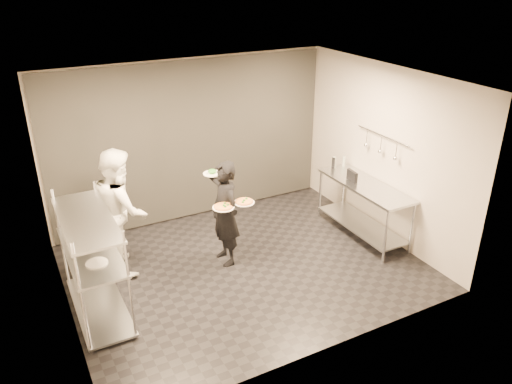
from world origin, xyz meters
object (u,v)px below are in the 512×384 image
pass_rack (93,260)px  bottle_green (334,163)px  chef (121,210)px  bottle_clear (344,162)px  pizza_plate_near (223,207)px  bottle_dark (334,163)px  pizza_plate_far (244,202)px  waiter (225,214)px  pos_monitor (352,176)px  prep_counter (364,201)px  salad_plate (212,172)px

pass_rack → bottle_green: 4.36m
chef → bottle_clear: size_ratio=10.27×
pass_rack → chef: chef is taller
chef → pizza_plate_near: bearing=-118.2°
bottle_clear → bottle_dark: bearing=177.0°
chef → bottle_dark: chef is taller
pizza_plate_far → pizza_plate_near: bearing=174.7°
chef → bottle_green: chef is taller
chef → pizza_plate_near: chef is taller
waiter → pizza_plate_near: (-0.12, -0.22, 0.24)m
pizza_plate_far → pos_monitor: bearing=4.1°
pizza_plate_near → bottle_green: (2.42, 0.71, -0.02)m
prep_counter → bottle_dark: 0.90m
pizza_plate_near → waiter: bearing=61.3°
waiter → bottle_clear: (2.51, 0.48, 0.20)m
pass_rack → chef: 1.10m
pizza_plate_far → bottle_green: bottle_green is taller
salad_plate → bottle_green: 2.39m
pass_rack → bottle_green: pass_rack is taller
salad_plate → bottle_dark: salad_plate is taller
pos_monitor → bottle_green: bearing=89.0°
waiter → pizza_plate_near: waiter is taller
chef → pizza_plate_far: chef is taller
pass_rack → pizza_plate_far: size_ratio=5.43×
waiter → pizza_plate_far: waiter is taller
pos_monitor → bottle_clear: same height
pizza_plate_near → bottle_clear: (2.63, 0.70, -0.04)m
prep_counter → waiter: size_ratio=1.11×
pos_monitor → pass_rack: bearing=-171.7°
pass_rack → waiter: 2.00m
prep_counter → bottle_clear: bottle_clear is taller
pizza_plate_far → bottle_green: 2.24m
waiter → bottle_dark: waiter is taller
prep_counter → pizza_plate_far: (-2.16, 0.06, 0.44)m
pizza_plate_far → bottle_dark: bottle_dark is taller
waiter → prep_counter: bearing=81.5°
bottle_dark → salad_plate: bearing=-175.1°
salad_plate → chef: bearing=166.9°
prep_counter → pizza_plate_near: size_ratio=5.78×
prep_counter → chef: size_ratio=0.97×
bottle_green → bottle_dark: size_ratio=1.01×
bottle_green → bottle_clear: (0.21, -0.01, -0.02)m
salad_plate → pos_monitor: 2.35m
bottle_green → bottle_clear: size_ratio=1.17×
pizza_plate_far → salad_plate: salad_plate is taller
chef → pos_monitor: (3.61, -0.70, 0.08)m
bottle_green → chef: bearing=178.4°
pizza_plate_near → bottle_clear: bottle_clear is taller
chef → pos_monitor: 3.68m
pass_rack → bottle_dark: size_ratio=7.63×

